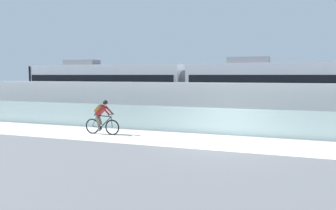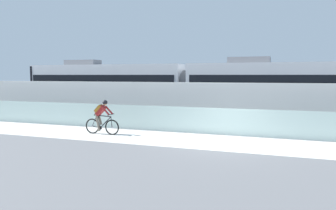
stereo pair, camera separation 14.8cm
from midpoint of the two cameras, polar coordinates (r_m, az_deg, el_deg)
name	(u,v)px [view 1 (the left image)]	position (r m, az deg, el deg)	size (l,w,h in m)	color
ground_plane	(222,143)	(13.88, 8.96, -6.36)	(200.00, 200.00, 0.00)	slate
bike_path_deck	(222,142)	(13.88, 8.96, -6.34)	(32.00, 3.20, 0.01)	silver
glass_parapet	(230,122)	(15.58, 10.24, -2.82)	(32.00, 0.05, 1.24)	#ADC6C1
concrete_barrier_wall	(235,106)	(17.28, 11.24, -0.17)	(32.00, 0.36, 2.37)	silver
tram_rail_near	(241,122)	(19.86, 12.21, -2.94)	(32.00, 0.08, 0.01)	#595654
tram_rail_far	(244,119)	(21.27, 12.71, -2.41)	(32.00, 0.08, 0.01)	#595654
tram	(187,89)	(21.12, 3.02, 2.80)	(22.56, 2.54, 3.81)	silver
cyclist_on_bike	(102,117)	(15.75, -11.51, -2.09)	(1.77, 0.58, 1.61)	black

